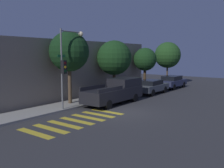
{
  "coord_description": "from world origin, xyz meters",
  "views": [
    {
      "loc": [
        -13.51,
        -9.46,
        3.91
      ],
      "look_at": [
        1.91,
        2.1,
        1.6
      ],
      "focal_mm": 40.0,
      "sensor_mm": 36.0,
      "label": 1
    }
  ],
  "objects_px": {
    "tree_midblock": "(114,58)",
    "tree_behind_truck": "(168,55)",
    "sedan_near_corner": "(151,86)",
    "sedan_middle": "(172,82)",
    "traffic_light_pole": "(67,59)",
    "pickup_truck": "(116,91)",
    "tree_far_end": "(145,60)",
    "tree_near_corner": "(69,52)"
  },
  "relations": [
    {
      "from": "sedan_middle",
      "to": "tree_behind_truck",
      "type": "height_order",
      "value": "tree_behind_truck"
    },
    {
      "from": "traffic_light_pole",
      "to": "sedan_middle",
      "type": "bearing_deg",
      "value": -4.85
    },
    {
      "from": "traffic_light_pole",
      "to": "pickup_truck",
      "type": "relative_size",
      "value": 0.98
    },
    {
      "from": "sedan_near_corner",
      "to": "sedan_middle",
      "type": "height_order",
      "value": "sedan_middle"
    },
    {
      "from": "tree_midblock",
      "to": "tree_behind_truck",
      "type": "relative_size",
      "value": 0.94
    },
    {
      "from": "pickup_truck",
      "to": "sedan_near_corner",
      "type": "distance_m",
      "value": 5.96
    },
    {
      "from": "sedan_near_corner",
      "to": "traffic_light_pole",
      "type": "bearing_deg",
      "value": 172.7
    },
    {
      "from": "traffic_light_pole",
      "to": "tree_near_corner",
      "type": "xyz_separation_m",
      "value": [
        1.33,
        1.19,
        0.49
      ]
    },
    {
      "from": "traffic_light_pole",
      "to": "sedan_near_corner",
      "type": "height_order",
      "value": "traffic_light_pole"
    },
    {
      "from": "pickup_truck",
      "to": "tree_far_end",
      "type": "height_order",
      "value": "tree_far_end"
    },
    {
      "from": "sedan_near_corner",
      "to": "tree_midblock",
      "type": "distance_m",
      "value": 4.69
    },
    {
      "from": "tree_near_corner",
      "to": "tree_behind_truck",
      "type": "height_order",
      "value": "tree_near_corner"
    },
    {
      "from": "pickup_truck",
      "to": "sedan_middle",
      "type": "distance_m",
      "value": 11.02
    },
    {
      "from": "traffic_light_pole",
      "to": "tree_near_corner",
      "type": "relative_size",
      "value": 1.0
    },
    {
      "from": "traffic_light_pole",
      "to": "tree_behind_truck",
      "type": "xyz_separation_m",
      "value": [
        19.04,
        1.19,
        0.2
      ]
    },
    {
      "from": "traffic_light_pole",
      "to": "tree_midblock",
      "type": "height_order",
      "value": "traffic_light_pole"
    },
    {
      "from": "tree_far_end",
      "to": "tree_near_corner",
      "type": "bearing_deg",
      "value": 180.0
    },
    {
      "from": "sedan_near_corner",
      "to": "tree_near_corner",
      "type": "distance_m",
      "value": 9.56
    },
    {
      "from": "sedan_near_corner",
      "to": "tree_near_corner",
      "type": "height_order",
      "value": "tree_near_corner"
    },
    {
      "from": "sedan_middle",
      "to": "tree_midblock",
      "type": "bearing_deg",
      "value": 162.69
    },
    {
      "from": "pickup_truck",
      "to": "tree_far_end",
      "type": "xyz_separation_m",
      "value": [
        9.01,
        2.46,
        2.34
      ]
    },
    {
      "from": "tree_far_end",
      "to": "tree_behind_truck",
      "type": "xyz_separation_m",
      "value": [
        6.05,
        0.0,
        0.49
      ]
    },
    {
      "from": "sedan_near_corner",
      "to": "tree_midblock",
      "type": "xyz_separation_m",
      "value": [
        -2.83,
        2.46,
        2.82
      ]
    },
    {
      "from": "tree_midblock",
      "to": "sedan_near_corner",
      "type": "bearing_deg",
      "value": -41.01
    },
    {
      "from": "sedan_near_corner",
      "to": "tree_behind_truck",
      "type": "xyz_separation_m",
      "value": [
        9.11,
        2.46,
        3.05
      ]
    },
    {
      "from": "sedan_middle",
      "to": "tree_midblock",
      "type": "xyz_separation_m",
      "value": [
        -7.9,
        2.46,
        2.79
      ]
    },
    {
      "from": "sedan_middle",
      "to": "tree_behind_truck",
      "type": "bearing_deg",
      "value": 31.35
    },
    {
      "from": "tree_midblock",
      "to": "tree_far_end",
      "type": "relative_size",
      "value": 1.12
    },
    {
      "from": "sedan_near_corner",
      "to": "tree_near_corner",
      "type": "relative_size",
      "value": 0.76
    },
    {
      "from": "pickup_truck",
      "to": "tree_midblock",
      "type": "distance_m",
      "value": 4.74
    },
    {
      "from": "sedan_near_corner",
      "to": "sedan_middle",
      "type": "relative_size",
      "value": 0.93
    },
    {
      "from": "tree_midblock",
      "to": "tree_behind_truck",
      "type": "xyz_separation_m",
      "value": [
        11.94,
        0.0,
        0.23
      ]
    },
    {
      "from": "tree_near_corner",
      "to": "tree_behind_truck",
      "type": "bearing_deg",
      "value": 0.0
    },
    {
      "from": "tree_midblock",
      "to": "tree_far_end",
      "type": "height_order",
      "value": "tree_midblock"
    },
    {
      "from": "tree_near_corner",
      "to": "tree_midblock",
      "type": "height_order",
      "value": "tree_near_corner"
    },
    {
      "from": "pickup_truck",
      "to": "tree_behind_truck",
      "type": "bearing_deg",
      "value": 9.28
    },
    {
      "from": "tree_far_end",
      "to": "tree_behind_truck",
      "type": "height_order",
      "value": "tree_behind_truck"
    },
    {
      "from": "pickup_truck",
      "to": "sedan_near_corner",
      "type": "bearing_deg",
      "value": -0.0
    },
    {
      "from": "traffic_light_pole",
      "to": "pickup_truck",
      "type": "bearing_deg",
      "value": -17.72
    },
    {
      "from": "tree_near_corner",
      "to": "sedan_middle",
      "type": "bearing_deg",
      "value": -10.21
    },
    {
      "from": "traffic_light_pole",
      "to": "tree_behind_truck",
      "type": "bearing_deg",
      "value": 3.58
    },
    {
      "from": "traffic_light_pole",
      "to": "tree_midblock",
      "type": "xyz_separation_m",
      "value": [
        7.1,
        1.19,
        -0.04
      ]
    }
  ]
}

